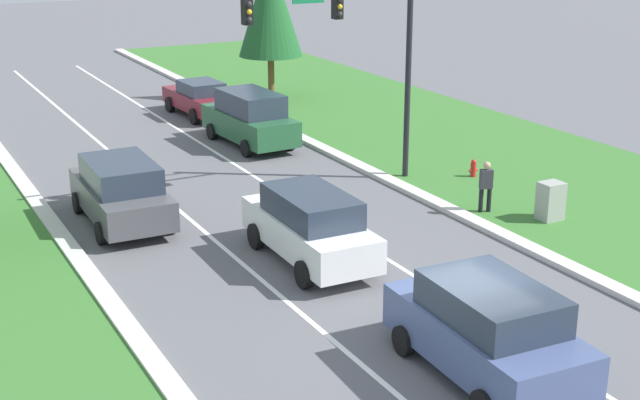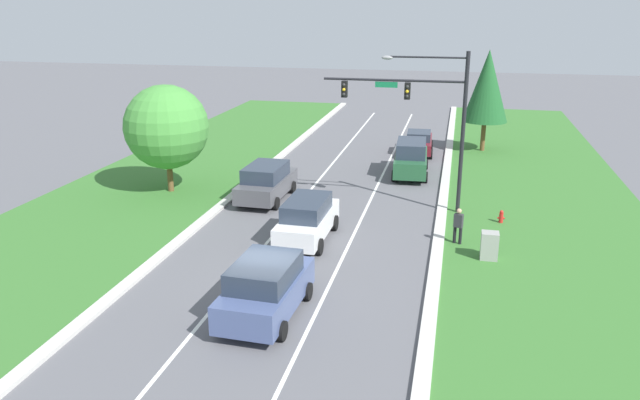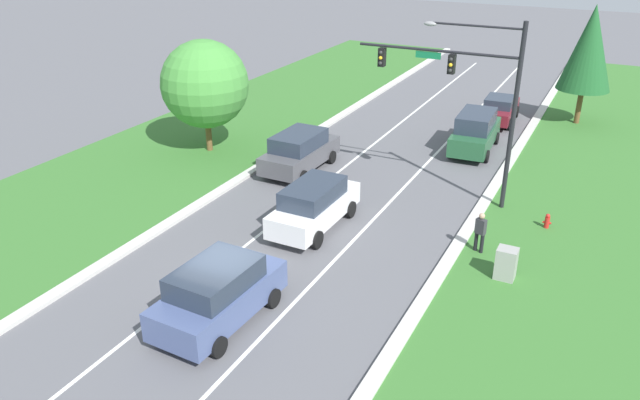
{
  "view_description": "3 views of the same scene",
  "coord_description": "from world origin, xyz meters",
  "px_view_note": "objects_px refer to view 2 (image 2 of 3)",
  "views": [
    {
      "loc": [
        -10.36,
        -13.44,
        9.08
      ],
      "look_at": [
        -0.75,
        4.56,
        2.35
      ],
      "focal_mm": 50.0,
      "sensor_mm": 36.0,
      "label": 1
    },
    {
      "loc": [
        6.15,
        -19.06,
        10.24
      ],
      "look_at": [
        0.71,
        5.23,
        2.3
      ],
      "focal_mm": 35.0,
      "sensor_mm": 36.0,
      "label": 2
    },
    {
      "loc": [
        10.4,
        -14.06,
        11.79
      ],
      "look_at": [
        0.34,
        5.95,
        1.49
      ],
      "focal_mm": 35.0,
      "sensor_mm": 36.0,
      "label": 3
    }
  ],
  "objects_px": {
    "white_suv": "(307,219)",
    "utility_cabinet": "(489,247)",
    "slate_blue_suv": "(266,288)",
    "fire_hydrant": "(501,217)",
    "graphite_suv": "(266,182)",
    "burgundy_sedan": "(419,142)",
    "conifer_near_right_tree": "(487,86)",
    "oak_near_left_tree": "(166,127)",
    "forest_suv": "(411,158)",
    "traffic_signal_mast": "(424,107)",
    "pedestrian": "(458,225)"
  },
  "relations": [
    {
      "from": "forest_suv",
      "to": "white_suv",
      "type": "relative_size",
      "value": 1.04
    },
    {
      "from": "fire_hydrant",
      "to": "oak_near_left_tree",
      "type": "xyz_separation_m",
      "value": [
        -17.84,
        1.42,
        3.37
      ]
    },
    {
      "from": "slate_blue_suv",
      "to": "burgundy_sedan",
      "type": "xyz_separation_m",
      "value": [
        3.37,
        25.06,
        -0.2
      ]
    },
    {
      "from": "conifer_near_right_tree",
      "to": "utility_cabinet",
      "type": "bearing_deg",
      "value": -90.58
    },
    {
      "from": "traffic_signal_mast",
      "to": "slate_blue_suv",
      "type": "xyz_separation_m",
      "value": [
        -4.27,
        -12.43,
        -4.28
      ]
    },
    {
      "from": "traffic_signal_mast",
      "to": "fire_hydrant",
      "type": "relative_size",
      "value": 11.47
    },
    {
      "from": "graphite_suv",
      "to": "forest_suv",
      "type": "bearing_deg",
      "value": 44.62
    },
    {
      "from": "conifer_near_right_tree",
      "to": "oak_near_left_tree",
      "type": "xyz_separation_m",
      "value": [
        -17.32,
        -14.12,
        -0.94
      ]
    },
    {
      "from": "white_suv",
      "to": "oak_near_left_tree",
      "type": "relative_size",
      "value": 0.83
    },
    {
      "from": "slate_blue_suv",
      "to": "graphite_suv",
      "type": "bearing_deg",
      "value": 109.79
    },
    {
      "from": "white_suv",
      "to": "oak_near_left_tree",
      "type": "distance_m",
      "value": 11.11
    },
    {
      "from": "graphite_suv",
      "to": "fire_hydrant",
      "type": "relative_size",
      "value": 7.09
    },
    {
      "from": "slate_blue_suv",
      "to": "forest_suv",
      "type": "bearing_deg",
      "value": 82.86
    },
    {
      "from": "slate_blue_suv",
      "to": "conifer_near_right_tree",
      "type": "bearing_deg",
      "value": 76.41
    },
    {
      "from": "oak_near_left_tree",
      "to": "white_suv",
      "type": "bearing_deg",
      "value": -30.9
    },
    {
      "from": "slate_blue_suv",
      "to": "graphite_suv",
      "type": "xyz_separation_m",
      "value": [
        -3.87,
        12.5,
        -0.03
      ]
    },
    {
      "from": "white_suv",
      "to": "utility_cabinet",
      "type": "relative_size",
      "value": 4.0
    },
    {
      "from": "conifer_near_right_tree",
      "to": "white_suv",
      "type": "bearing_deg",
      "value": -112.32
    },
    {
      "from": "utility_cabinet",
      "to": "conifer_near_right_tree",
      "type": "distance_m",
      "value": 20.65
    },
    {
      "from": "pedestrian",
      "to": "conifer_near_right_tree",
      "type": "distance_m",
      "value": 19.19
    },
    {
      "from": "pedestrian",
      "to": "oak_near_left_tree",
      "type": "xyz_separation_m",
      "value": [
        -15.82,
        4.64,
        2.77
      ]
    },
    {
      "from": "forest_suv",
      "to": "white_suv",
      "type": "bearing_deg",
      "value": -109.56
    },
    {
      "from": "slate_blue_suv",
      "to": "oak_near_left_tree",
      "type": "bearing_deg",
      "value": 129.59
    },
    {
      "from": "pedestrian",
      "to": "conifer_near_right_tree",
      "type": "height_order",
      "value": "conifer_near_right_tree"
    },
    {
      "from": "pedestrian",
      "to": "oak_near_left_tree",
      "type": "height_order",
      "value": "oak_near_left_tree"
    },
    {
      "from": "slate_blue_suv",
      "to": "oak_near_left_tree",
      "type": "relative_size",
      "value": 0.79
    },
    {
      "from": "graphite_suv",
      "to": "oak_near_left_tree",
      "type": "bearing_deg",
      "value": 179.71
    },
    {
      "from": "burgundy_sedan",
      "to": "pedestrian",
      "type": "relative_size",
      "value": 2.79
    },
    {
      "from": "slate_blue_suv",
      "to": "pedestrian",
      "type": "xyz_separation_m",
      "value": [
        6.27,
        8.02,
        -0.1
      ]
    },
    {
      "from": "burgundy_sedan",
      "to": "oak_near_left_tree",
      "type": "distance_m",
      "value": 18.13
    },
    {
      "from": "conifer_near_right_tree",
      "to": "fire_hydrant",
      "type": "bearing_deg",
      "value": -88.06
    },
    {
      "from": "forest_suv",
      "to": "oak_near_left_tree",
      "type": "relative_size",
      "value": 0.86
    },
    {
      "from": "slate_blue_suv",
      "to": "forest_suv",
      "type": "distance_m",
      "value": 19.51
    },
    {
      "from": "slate_blue_suv",
      "to": "pedestrian",
      "type": "distance_m",
      "value": 10.18
    },
    {
      "from": "forest_suv",
      "to": "fire_hydrant",
      "type": "xyz_separation_m",
      "value": [
        5.0,
        -7.98,
        -0.75
      ]
    },
    {
      "from": "utility_cabinet",
      "to": "conifer_near_right_tree",
      "type": "relative_size",
      "value": 0.17
    },
    {
      "from": "forest_suv",
      "to": "white_suv",
      "type": "distance_m",
      "value": 12.62
    },
    {
      "from": "oak_near_left_tree",
      "to": "fire_hydrant",
      "type": "bearing_deg",
      "value": -4.54
    },
    {
      "from": "forest_suv",
      "to": "fire_hydrant",
      "type": "height_order",
      "value": "forest_suv"
    },
    {
      "from": "forest_suv",
      "to": "utility_cabinet",
      "type": "distance_m",
      "value": 13.4
    },
    {
      "from": "burgundy_sedan",
      "to": "utility_cabinet",
      "type": "distance_m",
      "value": 19.0
    },
    {
      "from": "forest_suv",
      "to": "slate_blue_suv",
      "type": "bearing_deg",
      "value": -102.74
    },
    {
      "from": "graphite_suv",
      "to": "white_suv",
      "type": "relative_size",
      "value": 1.0
    },
    {
      "from": "burgundy_sedan",
      "to": "conifer_near_right_tree",
      "type": "height_order",
      "value": "conifer_near_right_tree"
    },
    {
      "from": "traffic_signal_mast",
      "to": "graphite_suv",
      "type": "xyz_separation_m",
      "value": [
        -8.15,
        0.07,
        -4.31
      ]
    },
    {
      "from": "slate_blue_suv",
      "to": "burgundy_sedan",
      "type": "relative_size",
      "value": 1.01
    },
    {
      "from": "fire_hydrant",
      "to": "graphite_suv",
      "type": "bearing_deg",
      "value": 174.15
    },
    {
      "from": "slate_blue_suv",
      "to": "fire_hydrant",
      "type": "bearing_deg",
      "value": 56.18
    },
    {
      "from": "graphite_suv",
      "to": "traffic_signal_mast",
      "type": "bearing_deg",
      "value": 0.95
    },
    {
      "from": "white_suv",
      "to": "oak_near_left_tree",
      "type": "height_order",
      "value": "oak_near_left_tree"
    }
  ]
}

